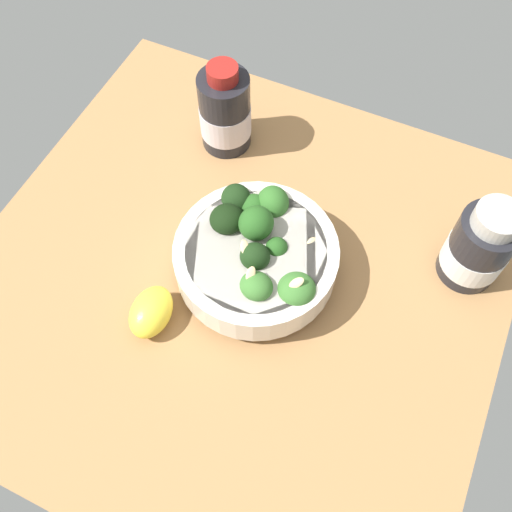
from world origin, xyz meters
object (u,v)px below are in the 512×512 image
object	(u,v)px
bowl_of_broccoli	(257,254)
lemon_wedge	(151,312)
bottle_short	(479,248)
bottle_tall	(225,113)

from	to	relation	value
bowl_of_broccoli	lemon_wedge	distance (cm)	13.94
bottle_short	lemon_wedge	bearing A→B (deg)	-145.39
bottle_short	bottle_tall	bearing A→B (deg)	169.95
lemon_wedge	bottle_tall	world-z (taller)	bottle_tall
lemon_wedge	bottle_tall	distance (cm)	28.73
bottle_tall	bowl_of_broccoli	bearing A→B (deg)	-54.01
bottle_tall	bottle_short	bearing A→B (deg)	-10.05
bowl_of_broccoli	bottle_short	size ratio (longest dim) A/B	1.57
lemon_wedge	bottle_short	distance (cm)	38.61
bowl_of_broccoli	lemon_wedge	size ratio (longest dim) A/B	2.92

